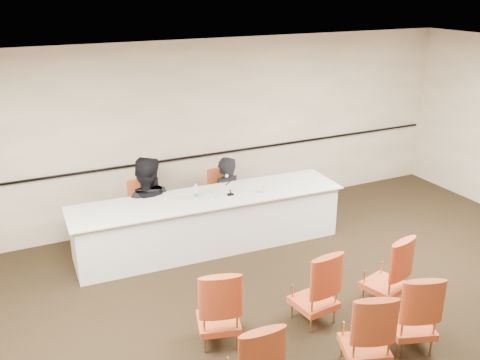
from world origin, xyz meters
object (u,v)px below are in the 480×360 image
object	(u,v)px
aud_chair_front_right	(386,270)
aud_chair_back_mid	(366,329)
aud_chair_front_left	(218,305)
aud_chair_front_mid	(314,286)
panelist_main	(225,206)
panelist_main_chair	(225,199)
aud_chair_back_right	(412,309)
microphone	(230,186)
panelist_second	(147,214)
panel_table	(209,222)
coffee_cup	(265,189)
water_bottle	(196,191)
drinking_glass	(212,196)
panelist_second_chair	(147,212)

from	to	relation	value
aud_chair_front_right	aud_chair_back_mid	world-z (taller)	same
aud_chair_front_left	aud_chair_front_mid	bearing A→B (deg)	9.04
panelist_main	panelist_main_chair	world-z (taller)	panelist_main
aud_chair_front_left	aud_chair_back_mid	size ratio (longest dim) A/B	1.00
panelist_main	aud_chair_back_right	bearing A→B (deg)	83.34
microphone	aud_chair_back_mid	size ratio (longest dim) A/B	0.31
microphone	aud_chair_back_right	xyz separation A→B (m)	(0.76, -3.09, -0.50)
panelist_main	aud_chair_back_mid	size ratio (longest dim) A/B	1.79
panelist_second	microphone	size ratio (longest dim) A/B	6.45
aud_chair_back_mid	aud_chair_back_right	xyz separation A→B (m)	(0.68, 0.06, 0.00)
panel_table	coffee_cup	bearing A→B (deg)	-11.71
water_bottle	coffee_cup	world-z (taller)	water_bottle
panelist_main_chair	aud_chair_front_left	world-z (taller)	same
panelist_main	aud_chair_front_right	bearing A→B (deg)	91.32
panelist_second	aud_chair_back_right	distance (m)	4.24
drinking_glass	aud_chair_front_mid	xyz separation A→B (m)	(0.37, -2.20, -0.40)
aud_chair_back_mid	aud_chair_back_right	world-z (taller)	same
panelist_second	aud_chair_front_right	xyz separation A→B (m)	(2.18, -3.01, 0.03)
drinking_glass	coffee_cup	xyz separation A→B (m)	(0.82, -0.10, 0.01)
water_bottle	aud_chair_back_mid	xyz separation A→B (m)	(0.59, -3.26, -0.47)
panelist_main_chair	aud_chair_front_right	world-z (taller)	same
panelist_second	aud_chair_back_mid	size ratio (longest dim) A/B	1.97
panelist_second	aud_chair_back_mid	distance (m)	4.05
aud_chair_front_mid	aud_chair_back_right	xyz separation A→B (m)	(0.70, -0.88, 0.00)
panelist_main	panelist_second	size ratio (longest dim) A/B	0.91
aud_chair_front_left	drinking_glass	bearing A→B (deg)	83.66
panel_table	aud_chair_back_mid	bearing A→B (deg)	-80.55
panelist_second	drinking_glass	world-z (taller)	panelist_second
panelist_main	water_bottle	world-z (taller)	panelist_main
panelist_main	aud_chair_front_mid	bearing A→B (deg)	72.09
panelist_second	aud_chair_back_right	world-z (taller)	panelist_second
panel_table	panelist_second	size ratio (longest dim) A/B	2.20
panel_table	panelist_second_chair	distance (m)	1.01
panel_table	water_bottle	xyz separation A→B (m)	(-0.20, 0.01, 0.53)
aud_chair_back_mid	panelist_main	bearing A→B (deg)	107.42
microphone	aud_chair_back_mid	bearing A→B (deg)	-84.33
aud_chair_back_right	water_bottle	bearing A→B (deg)	131.14
panelist_main_chair	water_bottle	xyz separation A→B (m)	(-0.72, -0.56, 0.47)
panel_table	water_bottle	distance (m)	0.56
coffee_cup	aud_chair_back_right	size ratio (longest dim) A/B	0.13
panel_table	aud_chair_back_right	size ratio (longest dim) A/B	4.34
panelist_main	drinking_glass	bearing A→B (deg)	38.09
aud_chair_front_left	aud_chair_back_mid	world-z (taller)	same
panelist_main	aud_chair_back_mid	distance (m)	3.82
coffee_cup	aud_chair_back_mid	size ratio (longest dim) A/B	0.13
drinking_glass	coffee_cup	world-z (taller)	coffee_cup
drinking_glass	aud_chair_front_mid	bearing A→B (deg)	-80.54
water_bottle	drinking_glass	bearing A→B (deg)	-30.20
panelist_second_chair	aud_chair_back_right	bearing A→B (deg)	-61.47
panelist_second	drinking_glass	bearing A→B (deg)	158.29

